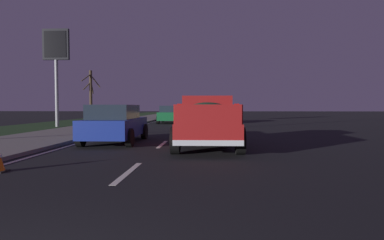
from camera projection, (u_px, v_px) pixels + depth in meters
The scene contains 11 objects.
ground at pixel (188, 123), 28.75m from camera, with size 144.00×144.00×0.00m, color black.
sidewalk_shoulder at pixel (124, 122), 29.03m from camera, with size 108.00×4.00×0.12m, color slate.
grass_verge at pixel (69, 123), 29.28m from camera, with size 108.00×6.00×0.01m, color #1E3819.
lane_markings at pixel (163, 122), 31.09m from camera, with size 108.00×3.54×0.01m.
pickup_truck at pixel (207, 120), 11.85m from camera, with size 5.44×2.32×1.87m.
sedan_tan at pixel (208, 114), 29.07m from camera, with size 4.44×2.09×1.54m.
sedan_blue at pixel (115, 123), 13.23m from camera, with size 4.43×2.07×1.54m.
sedan_green at pixel (171, 114), 28.92m from camera, with size 4.41×2.04×1.54m.
sedan_black at pixel (173, 113), 35.46m from camera, with size 4.41×2.04×1.54m.
gas_price_sign at pixel (56, 53), 23.34m from camera, with size 0.27×1.90×7.02m.
bare_tree_far at pixel (91, 94), 32.59m from camera, with size 2.07×1.50×5.07m.
Camera 1 is at (-1.66, -1.78, 1.47)m, focal length 30.48 mm.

